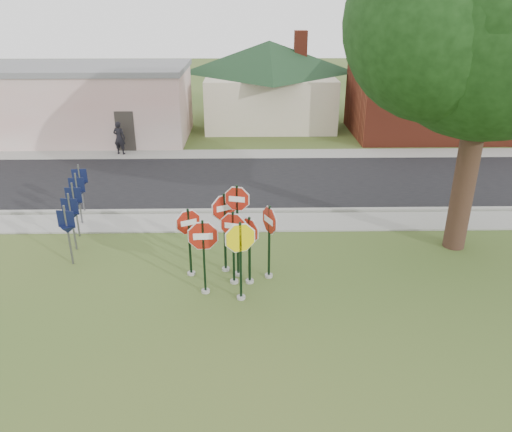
{
  "coord_description": "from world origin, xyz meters",
  "views": [
    {
      "loc": [
        0.53,
        -11.43,
        7.74
      ],
      "look_at": [
        0.78,
        2.0,
        1.83
      ],
      "focal_mm": 35.0,
      "sensor_mm": 36.0,
      "label": 1
    }
  ],
  "objects_px": {
    "oak_tree": "(495,12)",
    "pedestrian": "(119,138)",
    "stop_sign_yellow": "(240,250)",
    "stop_sign_center": "(233,239)",
    "stop_sign_left": "(204,247)"
  },
  "relations": [
    {
      "from": "stop_sign_center",
      "to": "stop_sign_yellow",
      "type": "distance_m",
      "value": 0.88
    },
    {
      "from": "oak_tree",
      "to": "pedestrian",
      "type": "relative_size",
      "value": 6.27
    },
    {
      "from": "stop_sign_yellow",
      "to": "pedestrian",
      "type": "bearing_deg",
      "value": 115.07
    },
    {
      "from": "stop_sign_left",
      "to": "pedestrian",
      "type": "relative_size",
      "value": 1.36
    },
    {
      "from": "stop_sign_center",
      "to": "stop_sign_left",
      "type": "relative_size",
      "value": 1.0
    },
    {
      "from": "stop_sign_left",
      "to": "oak_tree",
      "type": "xyz_separation_m",
      "value": [
        8.18,
        2.74,
        5.89
      ]
    },
    {
      "from": "stop_sign_center",
      "to": "oak_tree",
      "type": "distance_m",
      "value": 9.71
    },
    {
      "from": "stop_sign_yellow",
      "to": "stop_sign_left",
      "type": "distance_m",
      "value": 1.08
    },
    {
      "from": "oak_tree",
      "to": "stop_sign_center",
      "type": "bearing_deg",
      "value": -163.17
    },
    {
      "from": "stop_sign_left",
      "to": "oak_tree",
      "type": "height_order",
      "value": "oak_tree"
    },
    {
      "from": "stop_sign_center",
      "to": "stop_sign_yellow",
      "type": "bearing_deg",
      "value": -76.22
    },
    {
      "from": "stop_sign_yellow",
      "to": "pedestrian",
      "type": "xyz_separation_m",
      "value": [
        -6.53,
        13.96,
        -0.59
      ]
    },
    {
      "from": "stop_sign_left",
      "to": "oak_tree",
      "type": "relative_size",
      "value": 0.22
    },
    {
      "from": "oak_tree",
      "to": "pedestrian",
      "type": "distance_m",
      "value": 18.63
    },
    {
      "from": "oak_tree",
      "to": "stop_sign_yellow",
      "type": "bearing_deg",
      "value": -156.71
    }
  ]
}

